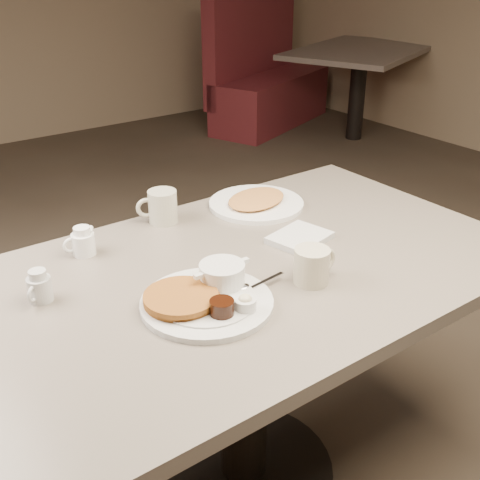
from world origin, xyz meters
TOP-DOWN VIEW (x-y plane):
  - room at (0.00, 0.00)m, footprint 7.04×8.04m
  - diner_table at (0.00, 0.00)m, footprint 1.50×0.90m
  - main_plate at (-0.18, -0.09)m, footprint 0.38×0.32m
  - coffee_mug_near at (0.09, -0.16)m, footprint 0.13×0.09m
  - napkin at (0.22, 0.03)m, footprint 0.19×0.16m
  - coffee_mug_far at (-0.03, 0.37)m, footprint 0.13×0.12m
  - creamer_left at (-0.49, 0.15)m, footprint 0.08×0.07m
  - creamer_right at (-0.31, 0.32)m, footprint 0.10×0.08m
  - hash_plate at (0.27, 0.30)m, footprint 0.39×0.39m
  - booth_back_right at (2.65, 3.12)m, footprint 1.80×1.93m

SIDE VIEW (x-z plane):
  - booth_back_right at x=2.65m, z-range -0.15..0.97m
  - diner_table at x=0.00m, z-range 0.21..0.96m
  - napkin at x=0.22m, z-range 0.75..0.77m
  - hash_plate at x=0.27m, z-range 0.75..0.78m
  - main_plate at x=-0.18m, z-range 0.74..0.81m
  - creamer_right at x=-0.31m, z-range 0.75..0.83m
  - creamer_left at x=-0.49m, z-range 0.75..0.83m
  - coffee_mug_near at x=0.09m, z-range 0.75..0.84m
  - coffee_mug_far at x=-0.03m, z-range 0.75..0.85m
  - room at x=0.00m, z-range -0.02..2.82m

